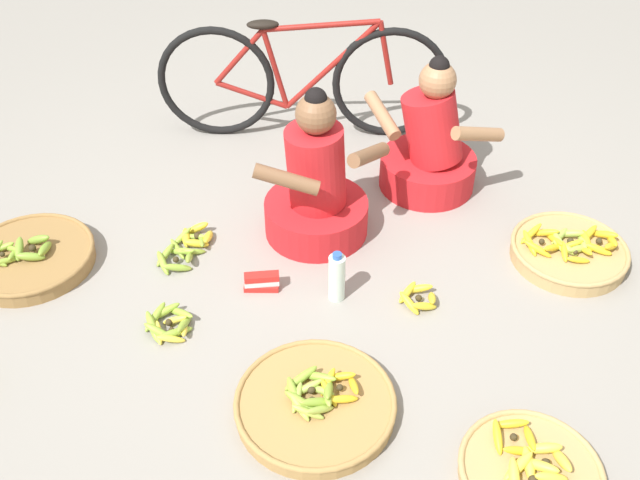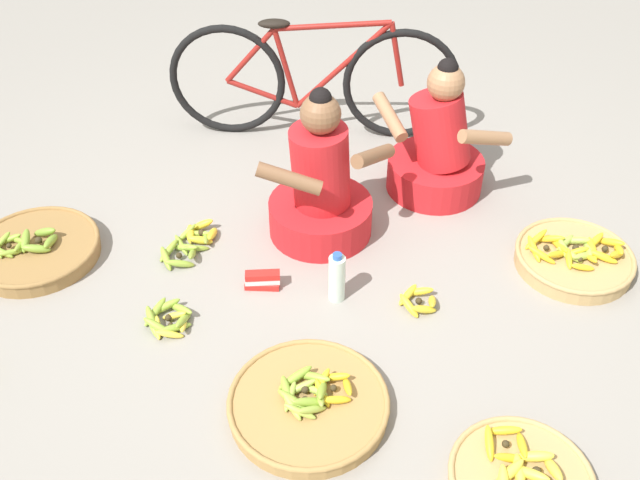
{
  "view_description": "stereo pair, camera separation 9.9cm",
  "coord_description": "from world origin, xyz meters",
  "px_view_note": "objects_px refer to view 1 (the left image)",
  "views": [
    {
      "loc": [
        -0.13,
        -2.53,
        2.28
      ],
      "look_at": [
        0.0,
        -0.2,
        0.35
      ],
      "focal_mm": 39.95,
      "sensor_mm": 36.0,
      "label": 1
    },
    {
      "loc": [
        -0.03,
        -2.54,
        2.28
      ],
      "look_at": [
        0.0,
        -0.2,
        0.35
      ],
      "focal_mm": 39.95,
      "sensor_mm": 36.0,
      "label": 2
    }
  ],
  "objects_px": {
    "vendor_woman_behind": "(430,148)",
    "banana_basket_front_right": "(531,472)",
    "vendor_woman_front": "(317,190)",
    "banana_basket_near_bicycle": "(569,251)",
    "loose_bananas_mid_left": "(169,324)",
    "banana_basket_front_left": "(315,403)",
    "packet_carton_stack": "(262,282)",
    "water_bottle": "(337,277)",
    "loose_bananas_back_left": "(187,246)",
    "banana_basket_near_vendor": "(29,257)",
    "loose_bananas_front_center": "(418,298)",
    "bicycle_leaning": "(303,81)"
  },
  "relations": [
    {
      "from": "vendor_woman_behind",
      "to": "loose_bananas_mid_left",
      "type": "xyz_separation_m",
      "value": [
        -1.3,
        -1.02,
        -0.21
      ]
    },
    {
      "from": "vendor_woman_behind",
      "to": "banana_basket_front_right",
      "type": "xyz_separation_m",
      "value": [
        0.06,
        -1.83,
        -0.2
      ]
    },
    {
      "from": "bicycle_leaning",
      "to": "banana_basket_front_right",
      "type": "bearing_deg",
      "value": -73.48
    },
    {
      "from": "vendor_woman_behind",
      "to": "banana_basket_front_left",
      "type": "xyz_separation_m",
      "value": [
        -0.69,
        -1.49,
        -0.2
      ]
    },
    {
      "from": "banana_basket_front_left",
      "to": "water_bottle",
      "type": "height_order",
      "value": "water_bottle"
    },
    {
      "from": "vendor_woman_front",
      "to": "loose_bananas_front_center",
      "type": "bearing_deg",
      "value": -51.52
    },
    {
      "from": "bicycle_leaning",
      "to": "vendor_woman_behind",
      "type": "bearing_deg",
      "value": -41.56
    },
    {
      "from": "loose_bananas_mid_left",
      "to": "packet_carton_stack",
      "type": "height_order",
      "value": "packet_carton_stack"
    },
    {
      "from": "vendor_woman_front",
      "to": "banana_basket_near_bicycle",
      "type": "distance_m",
      "value": 1.26
    },
    {
      "from": "banana_basket_near_vendor",
      "to": "loose_bananas_back_left",
      "type": "height_order",
      "value": "banana_basket_near_vendor"
    },
    {
      "from": "loose_bananas_front_center",
      "to": "water_bottle",
      "type": "xyz_separation_m",
      "value": [
        -0.37,
        0.06,
        0.09
      ]
    },
    {
      "from": "vendor_woman_behind",
      "to": "loose_bananas_front_center",
      "type": "relative_size",
      "value": 3.77
    },
    {
      "from": "banana_basket_near_bicycle",
      "to": "loose_bananas_back_left",
      "type": "xyz_separation_m",
      "value": [
        -1.85,
        0.16,
        -0.02
      ]
    },
    {
      "from": "vendor_woman_front",
      "to": "loose_bananas_front_center",
      "type": "distance_m",
      "value": 0.73
    },
    {
      "from": "water_bottle",
      "to": "loose_bananas_front_center",
      "type": "bearing_deg",
      "value": -8.54
    },
    {
      "from": "loose_bananas_back_left",
      "to": "loose_bananas_mid_left",
      "type": "bearing_deg",
      "value": -93.61
    },
    {
      "from": "vendor_woman_behind",
      "to": "loose_bananas_mid_left",
      "type": "bearing_deg",
      "value": -141.98
    },
    {
      "from": "vendor_woman_front",
      "to": "loose_bananas_back_left",
      "type": "bearing_deg",
      "value": -169.25
    },
    {
      "from": "packet_carton_stack",
      "to": "loose_bananas_back_left",
      "type": "bearing_deg",
      "value": 141.7
    },
    {
      "from": "vendor_woman_front",
      "to": "banana_basket_front_right",
      "type": "bearing_deg",
      "value": -64.83
    },
    {
      "from": "banana_basket_front_left",
      "to": "banana_basket_near_bicycle",
      "type": "bearing_deg",
      "value": 33.12
    },
    {
      "from": "vendor_woman_behind",
      "to": "banana_basket_near_bicycle",
      "type": "distance_m",
      "value": 0.9
    },
    {
      "from": "water_bottle",
      "to": "packet_carton_stack",
      "type": "bearing_deg",
      "value": 167.73
    },
    {
      "from": "vendor_woman_behind",
      "to": "vendor_woman_front",
      "type": "bearing_deg",
      "value": -149.18
    },
    {
      "from": "water_bottle",
      "to": "packet_carton_stack",
      "type": "distance_m",
      "value": 0.36
    },
    {
      "from": "vendor_woman_front",
      "to": "packet_carton_stack",
      "type": "relative_size",
      "value": 4.82
    },
    {
      "from": "vendor_woman_behind",
      "to": "water_bottle",
      "type": "xyz_separation_m",
      "value": [
        -0.56,
        -0.86,
        -0.12
      ]
    },
    {
      "from": "banana_basket_front_left",
      "to": "loose_bananas_back_left",
      "type": "height_order",
      "value": "banana_basket_front_left"
    },
    {
      "from": "banana_basket_near_vendor",
      "to": "banana_basket_near_bicycle",
      "type": "relative_size",
      "value": 1.1
    },
    {
      "from": "water_bottle",
      "to": "loose_bananas_mid_left",
      "type": "bearing_deg",
      "value": -168.04
    },
    {
      "from": "banana_basket_near_bicycle",
      "to": "water_bottle",
      "type": "distance_m",
      "value": 1.16
    },
    {
      "from": "loose_bananas_back_left",
      "to": "packet_carton_stack",
      "type": "xyz_separation_m",
      "value": [
        0.37,
        -0.29,
        0.02
      ]
    },
    {
      "from": "bicycle_leaning",
      "to": "packet_carton_stack",
      "type": "xyz_separation_m",
      "value": [
        -0.25,
        -1.37,
        -0.31
      ]
    },
    {
      "from": "banana_basket_near_vendor",
      "to": "banana_basket_near_bicycle",
      "type": "height_order",
      "value": "banana_basket_near_bicycle"
    },
    {
      "from": "banana_basket_near_vendor",
      "to": "bicycle_leaning",
      "type": "bearing_deg",
      "value": 39.89
    },
    {
      "from": "banana_basket_front_right",
      "to": "water_bottle",
      "type": "relative_size",
      "value": 1.96
    },
    {
      "from": "vendor_woman_front",
      "to": "loose_bananas_mid_left",
      "type": "distance_m",
      "value": 0.97
    },
    {
      "from": "loose_bananas_mid_left",
      "to": "banana_basket_front_right",
      "type": "bearing_deg",
      "value": -30.69
    },
    {
      "from": "banana_basket_near_bicycle",
      "to": "packet_carton_stack",
      "type": "distance_m",
      "value": 1.49
    },
    {
      "from": "banana_basket_front_left",
      "to": "loose_bananas_back_left",
      "type": "relative_size",
      "value": 1.8
    },
    {
      "from": "vendor_woman_front",
      "to": "loose_bananas_back_left",
      "type": "height_order",
      "value": "vendor_woman_front"
    },
    {
      "from": "vendor_woman_front",
      "to": "bicycle_leaning",
      "type": "relative_size",
      "value": 0.47
    },
    {
      "from": "banana_basket_near_vendor",
      "to": "water_bottle",
      "type": "distance_m",
      "value": 1.49
    },
    {
      "from": "banana_basket_front_right",
      "to": "loose_bananas_back_left",
      "type": "height_order",
      "value": "banana_basket_front_right"
    },
    {
      "from": "banana_basket_near_bicycle",
      "to": "loose_bananas_back_left",
      "type": "relative_size",
      "value": 1.6
    },
    {
      "from": "vendor_woman_front",
      "to": "loose_bananas_back_left",
      "type": "distance_m",
      "value": 0.7
    },
    {
      "from": "bicycle_leaning",
      "to": "water_bottle",
      "type": "relative_size",
      "value": 6.48
    },
    {
      "from": "loose_bananas_mid_left",
      "to": "packet_carton_stack",
      "type": "xyz_separation_m",
      "value": [
        0.4,
        0.23,
        0.02
      ]
    },
    {
      "from": "vendor_woman_behind",
      "to": "banana_basket_front_left",
      "type": "height_order",
      "value": "vendor_woman_behind"
    },
    {
      "from": "banana_basket_near_bicycle",
      "to": "loose_bananas_front_center",
      "type": "distance_m",
      "value": 0.82
    }
  ]
}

